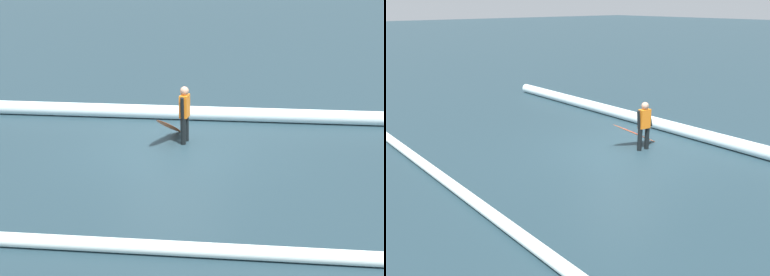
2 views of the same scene
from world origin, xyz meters
TOP-DOWN VIEW (x-y plane):
  - ground_plane at (0.00, 0.00)m, footprint 198.21×198.21m
  - surfer at (-0.30, -0.58)m, footprint 0.24×0.61m
  - surfboard at (0.11, -0.64)m, footprint 0.59×1.66m
  - wave_crest_foreground at (-0.79, -2.62)m, footprint 19.71×0.75m
  - wave_crest_midground at (2.02, 5.06)m, footprint 20.46×0.66m

SIDE VIEW (x-z plane):
  - ground_plane at x=0.00m, z-range 0.00..0.00m
  - wave_crest_midground at x=2.02m, z-range 0.00..0.25m
  - wave_crest_foreground at x=-0.79m, z-range 0.00..0.40m
  - surfboard at x=0.11m, z-range -0.01..0.82m
  - surfer at x=-0.30m, z-range 0.09..1.56m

